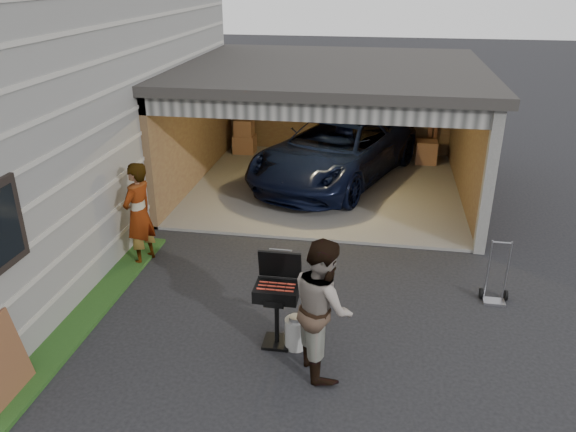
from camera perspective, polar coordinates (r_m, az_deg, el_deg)
name	(u,v)px	position (r m, az deg, el deg)	size (l,w,h in m)	color
ground	(224,347)	(8.08, -6.50, -13.05)	(80.00, 80.00, 0.00)	black
groundcover_strip	(35,374)	(8.21, -24.32, -14.41)	(0.50, 8.00, 0.06)	#193814
garage	(330,108)	(13.36, 4.30, 10.93)	(6.80, 6.30, 2.90)	#605E59
minivan	(335,153)	(13.75, 4.83, 6.43)	(2.47, 5.37, 1.49)	black
woman	(139,214)	(10.09, -14.94, 0.22)	(0.68, 0.45, 1.86)	silver
man	(323,307)	(7.16, 3.55, -9.17)	(0.91, 0.71, 1.87)	#422B1A
bbq_grill	(277,294)	(7.68, -1.12, -7.92)	(0.60, 0.52, 1.33)	black
propane_tank	(296,333)	(7.90, 0.77, -11.82)	(0.30, 0.30, 0.45)	#AFAFAB
hand_truck	(495,290)	(9.49, 20.27, -7.03)	(0.42, 0.31, 1.03)	gray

